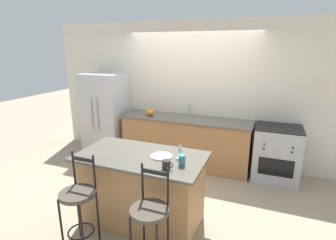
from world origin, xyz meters
name	(u,v)px	position (x,y,z in m)	size (l,w,h in m)	color
ground_plane	(179,171)	(0.00, 0.00, 0.00)	(18.00, 18.00, 0.00)	tan
wall_back	(192,93)	(0.00, 0.72, 1.35)	(6.00, 0.07, 2.70)	beige
back_counter	(186,141)	(0.00, 0.39, 0.47)	(2.45, 0.70, 0.93)	#A87547
sink_faucet	(189,108)	(0.00, 0.59, 1.07)	(0.02, 0.13, 0.22)	#ADAFB5
kitchen_island	(142,189)	(0.03, -1.52, 0.47)	(1.58, 0.87, 0.94)	#A87547
refrigerator	(107,114)	(-1.73, 0.32, 0.85)	(0.83, 0.77, 1.71)	#BCBCC1
oven_range	(276,153)	(1.63, 0.37, 0.47)	(0.74, 0.67, 0.94)	#ADAFB5
bar_stool_near	(79,202)	(-0.40, -2.19, 0.58)	(0.39, 0.39, 1.11)	black
bar_stool_far	(150,220)	(0.46, -2.18, 0.58)	(0.39, 0.39, 1.11)	black
dinner_plate	(161,156)	(0.28, -1.47, 0.95)	(0.27, 0.27, 0.02)	beige
wine_glass	(180,148)	(0.51, -1.44, 1.08)	(0.08, 0.08, 0.20)	white
coffee_mug	(167,165)	(0.46, -1.75, 0.99)	(0.13, 0.09, 0.10)	#232326
tumbler_cup	(182,160)	(0.59, -1.62, 1.00)	(0.08, 0.08, 0.13)	teal
pumpkin_decoration	(150,112)	(-0.70, 0.29, 1.00)	(0.16, 0.16, 0.15)	orange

